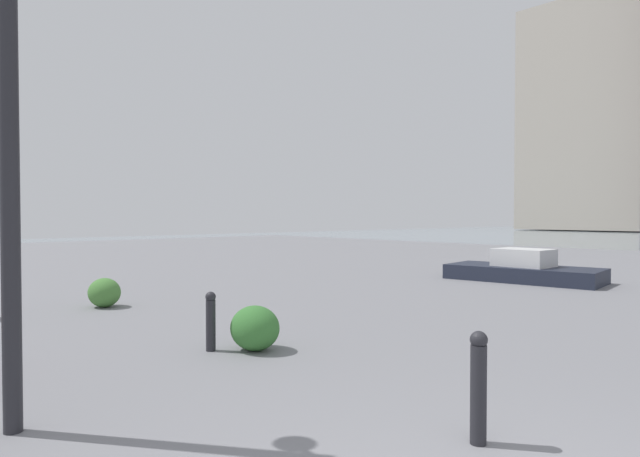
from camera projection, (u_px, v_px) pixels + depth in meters
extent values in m
cube|color=#B2A899|center=(603.00, 120.00, 66.90)|extent=(15.22, 15.06, 26.92)
cube|color=gray|center=(604.00, 1.00, 66.54)|extent=(5.48, 5.42, 2.40)
cylinder|color=#232328|center=(10.00, 187.00, 4.17)|extent=(0.14, 0.14, 3.81)
cylinder|color=#232328|center=(478.00, 395.00, 3.99)|extent=(0.12, 0.12, 0.73)
sphere|color=#232328|center=(479.00, 340.00, 3.98)|extent=(0.13, 0.13, 0.13)
cylinder|color=#232328|center=(211.00, 325.00, 6.74)|extent=(0.12, 0.12, 0.64)
sphere|color=#232328|center=(211.00, 297.00, 6.73)|extent=(0.13, 0.13, 0.13)
ellipsoid|color=#387533|center=(255.00, 328.00, 6.76)|extent=(0.66, 0.59, 0.56)
ellipsoid|color=#477F38|center=(104.00, 293.00, 9.96)|extent=(0.63, 0.57, 0.54)
cube|color=#1E2333|center=(523.00, 276.00, 13.92)|extent=(3.92, 2.11, 0.50)
cube|color=silver|center=(523.00, 259.00, 13.91)|extent=(1.34, 1.00, 0.50)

